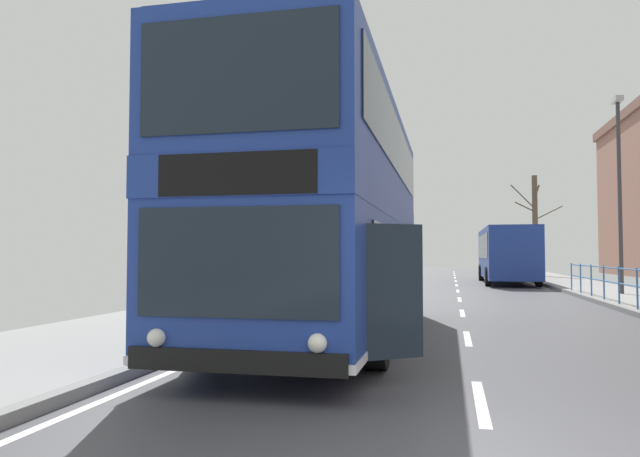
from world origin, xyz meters
name	(u,v)px	position (x,y,z in m)	size (l,w,h in m)	color
double_decker_bus_main	(331,216)	(-2.52, 7.00, 2.31)	(3.28, 10.36, 4.41)	navy
background_bus_far_lane	(506,253)	(2.69, 29.34, 1.62)	(2.66, 10.13, 2.96)	navy
street_lamp_far_side	(619,178)	(5.80, 19.28, 4.37)	(0.28, 0.60, 7.25)	#38383D
bare_tree_far_00	(535,224)	(5.38, 38.09, 3.66)	(3.38, 1.36, 6.85)	brown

